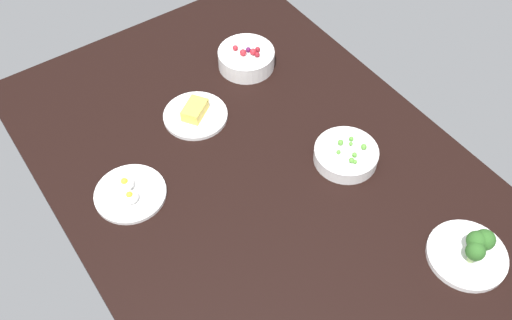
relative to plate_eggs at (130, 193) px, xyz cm
name	(u,v)px	position (x,y,z in cm)	size (l,w,h in cm)	color
dining_table	(256,169)	(-10.36, -32.16, -2.98)	(143.03, 100.88, 4.00)	black
plate_eggs	(130,193)	(0.00, 0.00, 0.00)	(18.49, 18.49, 4.36)	white
plate_cheese	(195,114)	(13.92, -27.97, 0.21)	(18.40, 18.40, 4.57)	white
bowl_peas	(346,154)	(-22.66, -52.89, 1.27)	(17.26, 17.26, 5.36)	white
bowl_berries	(246,58)	(23.60, -52.23, 2.14)	(17.41, 17.41, 7.43)	white
plate_broccoli	(471,251)	(-61.96, -57.63, 1.68)	(18.97, 18.97, 8.51)	white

